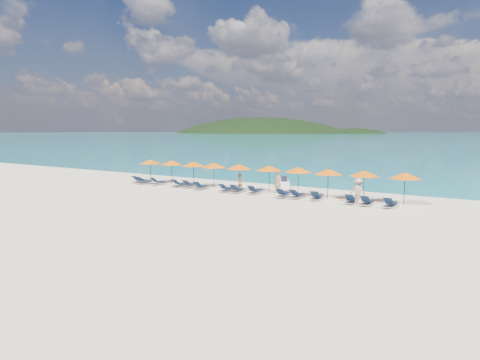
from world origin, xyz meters
The scene contains 33 objects.
ground centered at (0.00, 0.00, 0.00)m, with size 1400.00×1400.00×0.00m, color beige.
sea centered at (0.00, 660.00, 0.01)m, with size 1600.00×1300.00×0.01m, color #1FA9B2.
headland_main centered at (-300.00, 540.00, -38.00)m, with size 374.00×242.00×126.50m.
headland_small centered at (-150.00, 560.00, -35.00)m, with size 162.00×126.00×85.50m.
jetski centered at (0.99, 8.79, 0.37)m, with size 1.99×2.68×0.90m.
beachgoer_a centered at (2.15, 5.25, 0.92)m, with size 0.67×0.44×1.84m, color tan.
beachgoer_b centered at (-1.07, 4.75, 0.72)m, with size 0.70×0.40×1.44m, color tan.
beachgoer_c centered at (8.82, 4.18, 0.89)m, with size 1.15×0.53×1.78m, color tan.
umbrella_0 centered at (-11.55, 5.13, 2.02)m, with size 2.10×2.10×2.28m.
umbrella_1 centered at (-9.00, 5.31, 2.02)m, with size 2.10×2.10×2.28m.
umbrella_2 centered at (-6.31, 5.22, 2.02)m, with size 2.10×2.10×2.28m.
umbrella_3 centered at (-3.93, 5.04, 2.02)m, with size 2.10×2.10×2.28m.
umbrella_4 centered at (-1.35, 5.04, 2.02)m, with size 2.10×2.10×2.28m.
umbrella_5 centered at (1.37, 5.24, 2.02)m, with size 2.10×2.10×2.28m.
umbrella_6 centered at (3.86, 5.31, 2.02)m, with size 2.10×2.10×2.28m.
umbrella_7 centered at (6.35, 5.07, 2.02)m, with size 2.10×2.10×2.28m.
umbrella_8 centered at (8.92, 5.22, 2.02)m, with size 2.10×2.10×2.28m.
umbrella_9 centered at (11.61, 5.29, 2.02)m, with size 2.10×2.10×2.28m.
lounger_0 centered at (-12.07, 4.12, 0.24)m, with size 0.76×1.75×0.66m.
lounger_1 centered at (-11.05, 3.83, 0.24)m, with size 0.70×1.73×0.66m.
lounger_2 centered at (-9.57, 4.06, 0.24)m, with size 0.75×1.74×0.66m.
lounger_3 centered at (-7.04, 4.08, 0.24)m, with size 0.76×1.75×0.66m.
lounger_4 centered at (-5.89, 4.14, 0.24)m, with size 0.63×1.71×0.66m.
lounger_5 centered at (-4.43, 3.83, 0.24)m, with size 0.71×1.73×0.66m.
lounger_6 centered at (-1.79, 3.80, 0.24)m, with size 0.70×1.73×0.66m.
lounger_7 centered at (-0.78, 3.90, 0.24)m, with size 0.64×1.71×0.66m.
lounger_8 centered at (0.69, 4.12, 0.24)m, with size 0.66×1.71×0.66m.
lounger_9 centered at (3.34, 3.76, 0.24)m, with size 0.69×1.72×0.66m.
lounger_10 centered at (4.38, 3.98, 0.24)m, with size 0.74×1.74×0.66m.
lounger_11 centered at (5.89, 4.07, 0.24)m, with size 0.79×1.75×0.66m.
lounger_12 centered at (8.44, 3.94, 0.24)m, with size 0.72×1.73×0.66m.
lounger_13 centered at (9.53, 3.90, 0.24)m, with size 0.65×1.71×0.66m.
lounger_14 centered at (11.03, 3.94, 0.24)m, with size 0.77×1.75×0.66m.
Camera 1 is at (16.25, -23.21, 5.05)m, focal length 30.00 mm.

